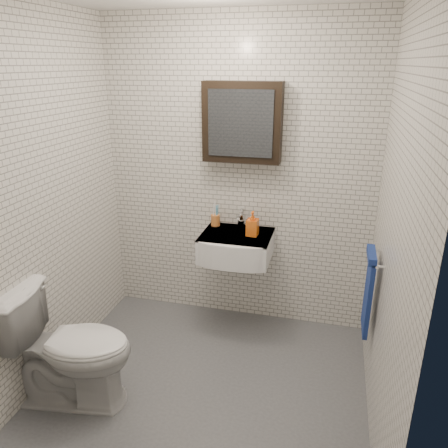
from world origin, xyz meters
name	(u,v)px	position (x,y,z in m)	size (l,w,h in m)	color
ground	(204,385)	(0.00, 0.00, 0.01)	(2.20, 2.00, 0.01)	#4C5054
room_shell	(200,183)	(0.00, 0.00, 1.47)	(2.22, 2.02, 2.51)	silver
washbasin	(235,247)	(0.05, 0.73, 0.76)	(0.55, 0.50, 0.20)	white
faucet	(241,220)	(0.05, 0.93, 0.92)	(0.06, 0.20, 0.15)	silver
mirror_cabinet	(242,122)	(0.05, 0.93, 1.70)	(0.60, 0.15, 0.60)	black
towel_rail	(369,289)	(1.04, 0.35, 0.72)	(0.09, 0.30, 0.58)	silver
toothbrush_cup	(215,220)	(-0.16, 0.92, 0.90)	(0.08, 0.08, 0.20)	#C16C30
soap_bottle	(252,224)	(0.17, 0.78, 0.95)	(0.09, 0.09, 0.20)	#E24F17
toilet	(69,347)	(-0.80, -0.33, 0.41)	(0.46, 0.81, 0.82)	white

